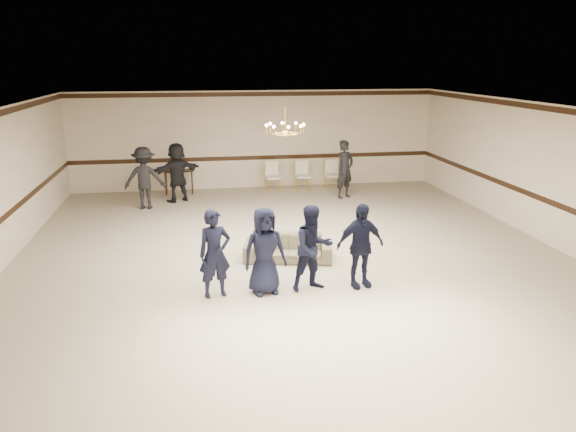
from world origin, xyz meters
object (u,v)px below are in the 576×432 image
(boy_d, at_px, (360,246))
(console_table, at_px, (179,182))
(banquet_chair_left, at_px, (273,177))
(banquet_chair_right, at_px, (333,175))
(adult_mid, at_px, (177,172))
(banquet_chair_mid, at_px, (303,176))
(boy_a, at_px, (215,254))
(chandelier, at_px, (285,119))
(adult_right, at_px, (345,169))
(boy_b, at_px, (265,251))
(settee, at_px, (288,248))
(boy_c, at_px, (313,248))
(adult_left, at_px, (144,178))

(boy_d, bearing_deg, console_table, 103.09)
(banquet_chair_left, relative_size, banquet_chair_right, 1.00)
(adult_mid, xyz_separation_m, banquet_chair_right, (5.02, 0.79, -0.41))
(banquet_chair_mid, bearing_deg, banquet_chair_right, -3.00)
(boy_a, bearing_deg, adult_mid, 82.53)
(chandelier, xyz_separation_m, console_table, (-2.55, 5.42, -2.49))
(boy_d, xyz_separation_m, adult_mid, (-3.51, 7.30, 0.08))
(adult_right, relative_size, banquet_chair_mid, 1.84)
(adult_right, distance_m, banquet_chair_mid, 1.66)
(boy_d, bearing_deg, banquet_chair_left, 83.75)
(adult_right, distance_m, console_table, 5.29)
(banquet_chair_mid, height_order, banquet_chair_right, same)
(chandelier, relative_size, boy_b, 0.58)
(boy_b, height_order, adult_mid, adult_mid)
(banquet_chair_left, relative_size, banquet_chair_mid, 1.00)
(banquet_chair_mid, relative_size, banquet_chair_right, 1.00)
(boy_a, height_order, banquet_chair_mid, boy_a)
(adult_mid, distance_m, banquet_chair_right, 5.10)
(adult_right, bearing_deg, boy_b, -147.69)
(boy_a, xyz_separation_m, banquet_chair_left, (2.21, 8.10, -0.32))
(boy_b, relative_size, boy_d, 1.00)
(settee, distance_m, banquet_chair_mid, 6.66)
(boy_c, distance_m, console_table, 8.70)
(adult_mid, height_order, banquet_chair_mid, adult_mid)
(adult_right, xyz_separation_m, banquet_chair_right, (-0.08, 1.19, -0.41))
(adult_mid, xyz_separation_m, banquet_chair_left, (3.02, 0.79, -0.41))
(banquet_chair_right, bearing_deg, boy_b, -114.43)
(boy_c, height_order, adult_right, adult_right)
(boy_b, height_order, banquet_chair_mid, boy_b)
(adult_left, height_order, banquet_chair_mid, adult_left)
(banquet_chair_right, bearing_deg, banquet_chair_left, 177.79)
(boy_c, distance_m, banquet_chair_left, 8.11)
(banquet_chair_left, bearing_deg, adult_mid, -170.76)
(banquet_chair_right, distance_m, console_table, 5.00)
(boy_b, height_order, console_table, boy_b)
(settee, distance_m, console_table, 7.08)
(settee, relative_size, adult_mid, 1.05)
(banquet_chair_mid, height_order, console_table, banquet_chair_mid)
(adult_right, bearing_deg, settee, -148.48)
(boy_b, xyz_separation_m, boy_c, (0.90, 0.00, 0.00))
(chandelier, xyz_separation_m, boy_a, (-1.76, -2.87, -2.06))
(boy_d, distance_m, adult_right, 7.08)
(boy_d, xyz_separation_m, console_table, (-3.49, 8.30, -0.42))
(adult_left, relative_size, adult_right, 1.00)
(banquet_chair_left, bearing_deg, chandelier, -100.44)
(boy_c, distance_m, boy_d, 0.90)
(adult_left, xyz_separation_m, banquet_chair_right, (5.92, 1.49, -0.41))
(settee, distance_m, adult_right, 5.94)
(boy_c, relative_size, boy_d, 1.00)
(boy_d, height_order, console_table, boy_d)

